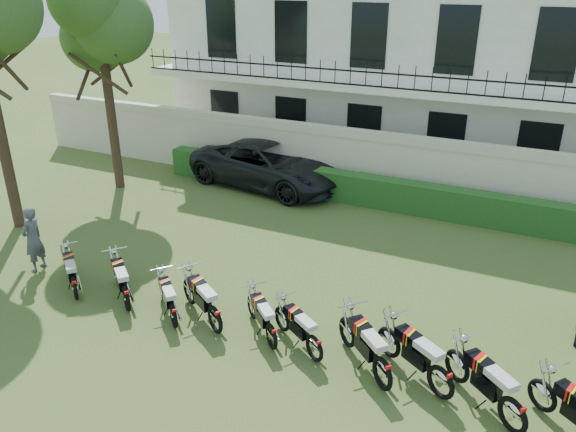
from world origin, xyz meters
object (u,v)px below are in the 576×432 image
tree_west_near (99,15)px  motorcycle_3 (215,313)px  motorcycle_0 (74,283)px  motorcycle_5 (315,342)px  motorcycle_1 (126,293)px  motorcycle_8 (514,408)px  motorcycle_7 (441,375)px  suv (268,165)px  inspector (33,239)px  motorcycle_2 (173,311)px  motorcycle_6 (383,366)px  motorcycle_4 (271,331)px

tree_west_near → motorcycle_3: (7.90, -6.17, -5.39)m
motorcycle_0 → motorcycle_3: bearing=-46.6°
motorcycle_5 → motorcycle_3: bearing=123.4°
motorcycle_0 → tree_west_near: bearing=72.1°
motorcycle_1 → motorcycle_8: (8.34, -0.14, 0.04)m
motorcycle_7 → motorcycle_1: bearing=124.4°
suv → inspector: size_ratio=3.26×
motorcycle_0 → motorcycle_5: 6.03m
motorcycle_2 → motorcycle_3: 0.96m
motorcycle_0 → motorcycle_6: motorcycle_6 is taller
tree_west_near → motorcycle_5: 13.08m
motorcycle_5 → motorcycle_6: 1.48m
motorcycle_0 → motorcycle_3: (3.73, 0.27, 0.05)m
motorcycle_7 → motorcycle_3: bearing=123.4°
motorcycle_1 → tree_west_near: bearing=81.4°
motorcycle_0 → inspector: 2.15m
motorcycle_2 → motorcycle_4: (2.28, 0.24, 0.01)m
tree_west_near → motorcycle_1: tree_west_near is taller
motorcycle_6 → motorcycle_0: bearing=133.6°
inspector → motorcycle_6: bearing=79.1°
motorcycle_4 → motorcycle_8: 4.71m
inspector → motorcycle_8: bearing=79.3°
motorcycle_2 → inspector: bearing=124.4°
motorcycle_3 → motorcycle_7: bearing=-57.0°
tree_west_near → motorcycle_0: 9.41m
tree_west_near → inspector: bearing=-69.3°
motorcycle_0 → motorcycle_6: bearing=-50.1°
motorcycle_3 → motorcycle_1: bearing=125.9°
motorcycle_1 → inspector: bearing=120.6°
motorcycle_5 → motorcycle_8: size_ratio=0.95×
motorcycle_5 → suv: suv is taller
motorcycle_3 → motorcycle_8: size_ratio=1.06×
motorcycle_1 → motorcycle_6: motorcycle_6 is taller
motorcycle_8 → tree_west_near: bearing=105.5°
tree_west_near → motorcycle_5: bearing=-31.0°
motorcycle_4 → motorcycle_6: motorcycle_6 is taller
motorcycle_5 → inspector: (-8.02, 0.38, 0.43)m
tree_west_near → motorcycle_1: 10.02m
motorcycle_1 → motorcycle_4: size_ratio=1.13×
inspector → tree_west_near: bearing=-166.6°
motorcycle_5 → motorcycle_6: motorcycle_6 is taller
motorcycle_0 → suv: 8.88m
tree_west_near → inspector: (2.18, -5.75, -5.01)m
motorcycle_3 → tree_west_near: bearing=84.6°
tree_west_near → motorcycle_1: (5.61, -6.31, -5.41)m
motorcycle_0 → motorcycle_8: 9.77m
motorcycle_0 → motorcycle_5: (6.02, 0.31, -0.00)m
motorcycle_7 → suv: size_ratio=0.31×
motorcycle_6 → inspector: size_ratio=0.89×
motorcycle_2 → motorcycle_7: bearing=-45.5°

